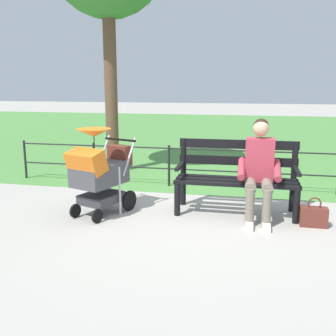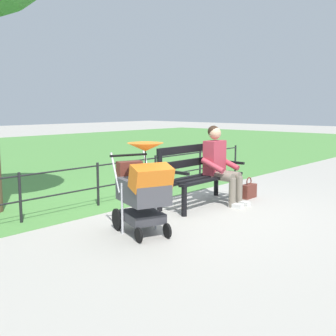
% 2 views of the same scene
% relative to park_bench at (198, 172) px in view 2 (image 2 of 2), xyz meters
% --- Properties ---
extents(ground_plane, '(60.00, 60.00, 0.00)m').
position_rel_park_bench_xyz_m(ground_plane, '(0.49, 0.12, -0.53)').
color(ground_plane, '#ADA89E').
extents(park_bench, '(1.60, 0.61, 0.96)m').
position_rel_park_bench_xyz_m(park_bench, '(0.00, 0.00, 0.00)').
color(park_bench, black).
rests_on(park_bench, ground).
extents(person_on_bench, '(0.53, 0.74, 1.28)m').
position_rel_park_bench_xyz_m(person_on_bench, '(-0.28, 0.22, 0.15)').
color(person_on_bench, slate).
rests_on(person_on_bench, ground).
extents(stroller, '(0.76, 0.99, 1.15)m').
position_rel_park_bench_xyz_m(stroller, '(1.75, 0.49, 0.07)').
color(stroller, black).
rests_on(stroller, ground).
extents(handbag, '(0.32, 0.14, 0.37)m').
position_rel_park_bench_xyz_m(handbag, '(-0.95, 0.38, -0.40)').
color(handbag, brown).
rests_on(handbag, ground).
extents(park_fence, '(6.75, 0.04, 0.70)m').
position_rel_park_bench_xyz_m(park_fence, '(0.49, -1.13, -0.11)').
color(park_fence, black).
rests_on(park_fence, ground).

